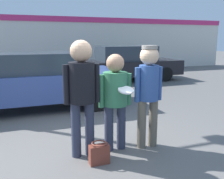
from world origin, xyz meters
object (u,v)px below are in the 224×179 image
parked_car_far (127,63)px  handbag (99,154)px  person_left (82,87)px  person_right (148,87)px  parked_car_near (34,80)px  person_middle_with_frisbee (115,94)px  shrub (124,61)px

parked_car_far → handbag: parked_car_far is taller
person_left → person_right: 1.13m
person_right → parked_car_near: bearing=117.2°
person_middle_with_frisbee → handbag: (-0.41, -0.40, -0.80)m
parked_car_far → handbag: bearing=-116.6°
person_middle_with_frisbee → handbag: 0.98m
shrub → person_left: bearing=-116.4°
person_right → parked_car_near: person_right is taller
parked_car_near → shrub: parked_car_near is taller
shrub → handbag: bearing=-114.9°
person_right → shrub: size_ratio=1.49×
person_left → person_middle_with_frisbee: (0.56, 0.04, -0.16)m
person_left → parked_car_far: bearing=61.2°
person_left → person_middle_with_frisbee: bearing=3.8°
person_middle_with_frisbee → handbag: bearing=-135.6°
person_right → parked_car_far: (2.51, 6.64, -0.29)m
person_right → parked_car_far: 7.10m
person_left → shrub: (4.88, 9.85, -0.54)m
parked_car_far → handbag: 7.79m
person_left → parked_car_near: size_ratio=0.40×
person_middle_with_frisbee → parked_car_far: size_ratio=0.34×
parked_car_near → handbag: size_ratio=13.52×
handbag → person_left: bearing=113.4°
person_middle_with_frisbee → person_right: bearing=-8.9°
person_right → parked_car_far: bearing=69.3°
person_right → shrub: 10.60m
parked_car_near → shrub: (5.44, 6.64, -0.18)m
parked_car_far → shrub: (1.25, 3.26, -0.18)m
person_middle_with_frisbee → handbag: person_middle_with_frisbee is taller
handbag → shrub: bearing=65.1°
shrub → handbag: 11.26m
person_right → handbag: person_right is taller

